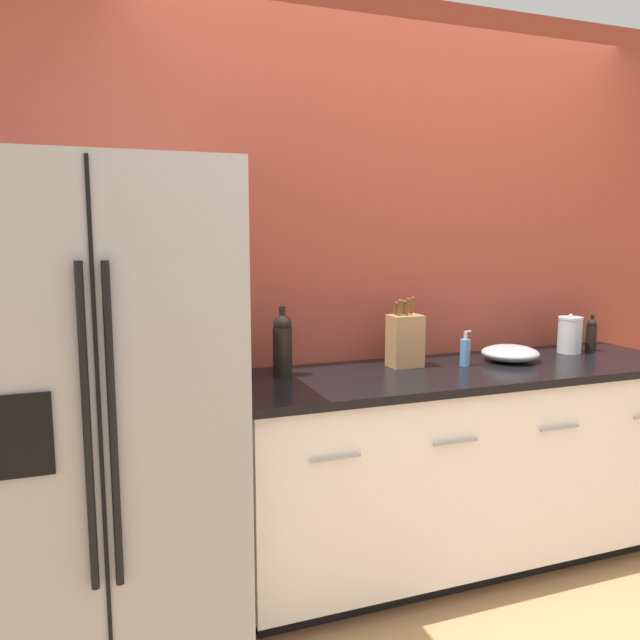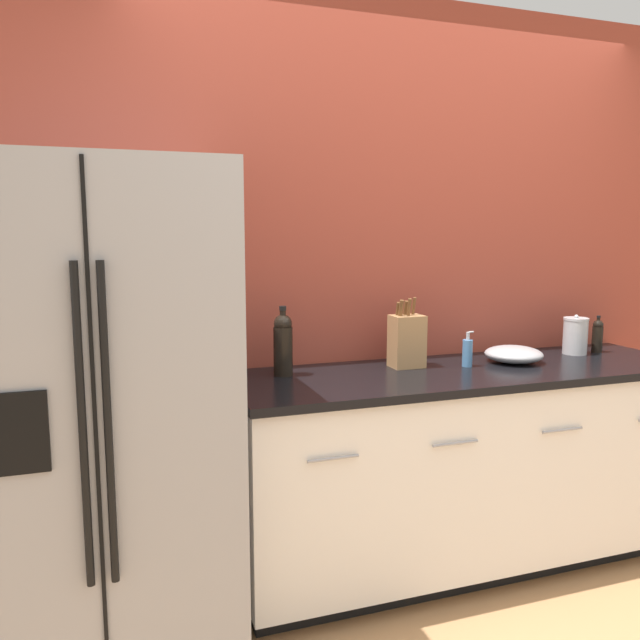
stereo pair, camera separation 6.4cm
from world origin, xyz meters
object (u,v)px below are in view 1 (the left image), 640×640
at_px(knife_block, 405,340).
at_px(oil_bottle, 591,334).
at_px(refrigerator, 99,419).
at_px(wine_bottle, 282,344).
at_px(steel_canister, 570,335).
at_px(mixing_bowl, 510,353).
at_px(soap_dispenser, 465,352).

distance_m(knife_block, oil_bottle, 1.08).
distance_m(refrigerator, oil_bottle, 2.40).
bearing_deg(refrigerator, knife_block, 8.73).
height_order(refrigerator, wine_bottle, refrigerator).
xyz_separation_m(refrigerator, steel_canister, (2.25, 0.20, 0.14)).
distance_m(refrigerator, wine_bottle, 0.80).
bearing_deg(refrigerator, steel_canister, 5.19).
height_order(knife_block, mixing_bowl, knife_block).
xyz_separation_m(wine_bottle, steel_canister, (1.51, -0.02, -0.05)).
bearing_deg(wine_bottle, refrigerator, -163.52).
xyz_separation_m(steel_canister, mixing_bowl, (-0.41, -0.07, -0.05)).
height_order(refrigerator, mixing_bowl, refrigerator).
relative_size(refrigerator, mixing_bowl, 6.64).
height_order(knife_block, oil_bottle, knife_block).
relative_size(wine_bottle, oil_bottle, 1.59).
bearing_deg(steel_canister, refrigerator, -174.81).
height_order(knife_block, soap_dispenser, knife_block).
relative_size(wine_bottle, soap_dispenser, 1.84).
relative_size(knife_block, mixing_bowl, 1.18).
height_order(refrigerator, knife_block, refrigerator).
xyz_separation_m(refrigerator, wine_bottle, (0.74, 0.22, 0.19)).
height_order(wine_bottle, oil_bottle, wine_bottle).
bearing_deg(mixing_bowl, soap_dispenser, -177.55).
bearing_deg(knife_block, wine_bottle, 178.20).
bearing_deg(wine_bottle, soap_dispenser, -6.66).
relative_size(soap_dispenser, oil_bottle, 0.86).
distance_m(refrigerator, knife_block, 1.34).
bearing_deg(mixing_bowl, oil_bottle, 7.53).
bearing_deg(oil_bottle, soap_dispenser, -174.07).
xyz_separation_m(refrigerator, knife_block, (1.32, 0.20, 0.17)).
bearing_deg(wine_bottle, knife_block, -1.80).
xyz_separation_m(soap_dispenser, oil_bottle, (0.81, 0.08, 0.02)).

